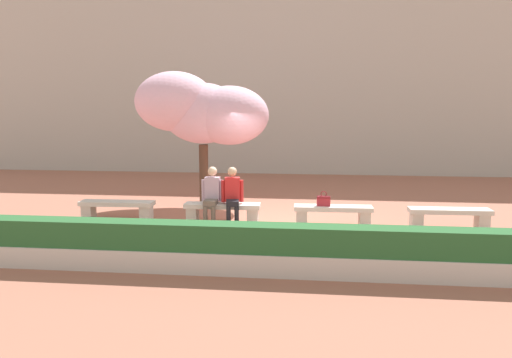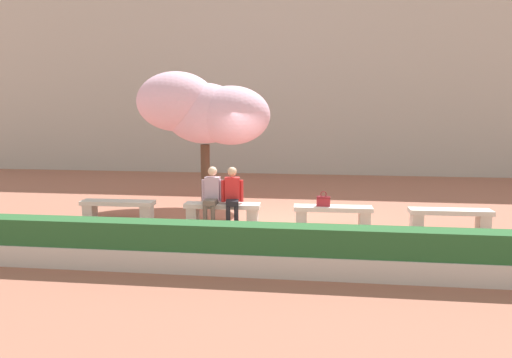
% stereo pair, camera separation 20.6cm
% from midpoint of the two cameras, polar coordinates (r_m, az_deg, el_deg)
% --- Properties ---
extents(ground_plane, '(100.00, 100.00, 0.00)m').
position_cam_midpoint_polar(ground_plane, '(11.38, 2.91, -5.18)').
color(ground_plane, '#9E604C').
extents(building_facade, '(28.00, 4.00, 7.22)m').
position_cam_midpoint_polar(building_facade, '(21.51, 5.30, 10.86)').
color(building_facade, '#B7B2A8').
rests_on(building_facade, ground).
extents(stone_bench_west_end, '(1.75, 0.47, 0.45)m').
position_cam_midpoint_polar(stone_bench_west_end, '(12.20, -15.03, -3.09)').
color(stone_bench_west_end, beige).
rests_on(stone_bench_west_end, ground).
extents(stone_bench_near_west, '(1.75, 0.47, 0.45)m').
position_cam_midpoint_polar(stone_bench_near_west, '(11.48, -3.35, -3.52)').
color(stone_bench_near_west, beige).
rests_on(stone_bench_near_west, ground).
extents(stone_bench_center, '(1.75, 0.47, 0.45)m').
position_cam_midpoint_polar(stone_bench_center, '(11.29, 9.30, -3.83)').
color(stone_bench_center, beige).
rests_on(stone_bench_center, ground).
extents(stone_bench_near_east, '(1.75, 0.47, 0.45)m').
position_cam_midpoint_polar(stone_bench_near_east, '(11.64, 21.78, -3.95)').
color(stone_bench_near_east, beige).
rests_on(stone_bench_near_east, ground).
extents(person_seated_left, '(0.51, 0.68, 1.29)m').
position_cam_midpoint_polar(person_seated_left, '(11.40, -4.56, -1.59)').
color(person_seated_left, black).
rests_on(person_seated_left, ground).
extents(person_seated_right, '(0.50, 0.72, 1.29)m').
position_cam_midpoint_polar(person_seated_right, '(11.31, -2.21, -1.65)').
color(person_seated_right, black).
rests_on(person_seated_right, ground).
extents(handbag, '(0.30, 0.15, 0.34)m').
position_cam_midpoint_polar(handbag, '(11.21, 8.23, -2.44)').
color(handbag, '#A3232D').
rests_on(handbag, stone_bench_center).
extents(cherry_tree_main, '(3.57, 2.10, 3.57)m').
position_cam_midpoint_polar(cherry_tree_main, '(13.55, -5.59, 7.83)').
color(cherry_tree_main, '#513828').
rests_on(cherry_tree_main, ground).
extents(planter_hedge_foreground, '(12.02, 0.50, 0.80)m').
position_cam_midpoint_polar(planter_hedge_foreground, '(8.04, 0.94, -8.10)').
color(planter_hedge_foreground, beige).
rests_on(planter_hedge_foreground, ground).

